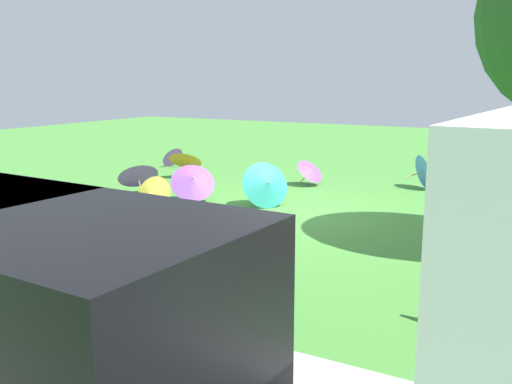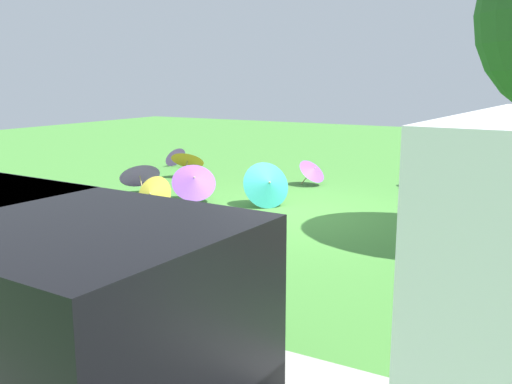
{
  "view_description": "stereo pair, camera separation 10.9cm",
  "coord_description": "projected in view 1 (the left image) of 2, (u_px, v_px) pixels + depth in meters",
  "views": [
    {
      "loc": [
        -4.66,
        9.38,
        2.49
      ],
      "look_at": [
        0.02,
        1.15,
        0.6
      ],
      "focal_mm": 40.42,
      "sensor_mm": 36.0,
      "label": 1
    },
    {
      "loc": [
        -4.76,
        9.33,
        2.49
      ],
      "look_at": [
        0.02,
        1.15,
        0.6
      ],
      "focal_mm": 40.42,
      "sensor_mm": 36.0,
      "label": 2
    }
  ],
  "objects": [
    {
      "name": "parasol_teal_0",
      "position": [
        267.0,
        184.0,
        11.14
      ],
      "size": [
        1.05,
        1.1,
        0.94
      ],
      "color": "tan",
      "rests_on": "ground"
    },
    {
      "name": "parasol_blue_1",
      "position": [
        426.0,
        171.0,
        13.04
      ],
      "size": [
        0.79,
        0.85,
        0.81
      ],
      "color": "tan",
      "rests_on": "ground"
    },
    {
      "name": "parasol_yellow_0",
      "position": [
        151.0,
        195.0,
        10.62
      ],
      "size": [
        0.76,
        0.65,
        0.73
      ],
      "color": "tan",
      "rests_on": "ground"
    },
    {
      "name": "parasol_purple_0",
      "position": [
        193.0,
        180.0,
        11.51
      ],
      "size": [
        1.16,
        1.15,
        0.86
      ],
      "color": "tan",
      "rests_on": "ground"
    },
    {
      "name": "parasol_purple_4",
      "position": [
        171.0,
        156.0,
        16.31
      ],
      "size": [
        0.74,
        0.74,
        0.61
      ],
      "color": "tan",
      "rests_on": "ground"
    },
    {
      "name": "parasol_purple_5",
      "position": [
        188.0,
        218.0,
        9.04
      ],
      "size": [
        0.65,
        0.69,
        0.63
      ],
      "color": "tan",
      "rests_on": "ground"
    },
    {
      "name": "parasol_orange_2",
      "position": [
        186.0,
        158.0,
        14.43
      ],
      "size": [
        1.02,
        0.98,
        0.81
      ],
      "color": "tan",
      "rests_on": "ground"
    },
    {
      "name": "parasol_purple_1",
      "position": [
        311.0,
        170.0,
        13.38
      ],
      "size": [
        0.73,
        0.8,
        0.66
      ],
      "color": "tan",
      "rests_on": "ground"
    },
    {
      "name": "ground",
      "position": [
        287.0,
        213.0,
        10.75
      ],
      "size": [
        40.0,
        40.0,
        0.0
      ],
      "primitive_type": "plane",
      "color": "#478C38"
    },
    {
      "name": "parasol_purple_3",
      "position": [
        138.0,
        174.0,
        12.44
      ],
      "size": [
        1.13,
        1.15,
        0.79
      ],
      "color": "tan",
      "rests_on": "ground"
    },
    {
      "name": "parasol_orange_1",
      "position": [
        134.0,
        210.0,
        9.65
      ],
      "size": [
        0.79,
        0.78,
        0.61
      ],
      "color": "tan",
      "rests_on": "ground"
    }
  ]
}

